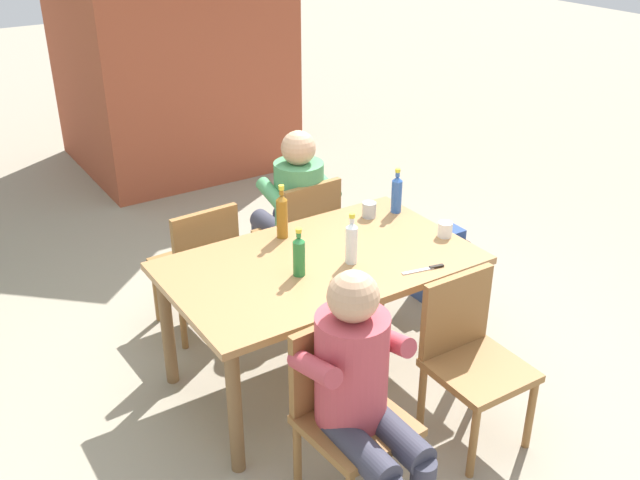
{
  "coord_description": "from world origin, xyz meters",
  "views": [
    {
      "loc": [
        -1.86,
        -2.88,
        2.61
      ],
      "look_at": [
        0.0,
        0.0,
        0.88
      ],
      "focal_mm": 40.96,
      "sensor_mm": 36.0,
      "label": 1
    }
  ],
  "objects_px": {
    "person_in_white_shirt": "(362,388)",
    "brick_kiosk": "(167,11)",
    "bottle_clear": "(352,242)",
    "backpack_by_far_side": "(439,265)",
    "cup_white": "(445,229)",
    "dining_table": "(320,274)",
    "person_in_plaid_shirt": "(293,204)",
    "bottle_green": "(299,255)",
    "chair_near_left": "(346,405)",
    "chair_near_right": "(469,352)",
    "chair_far_right": "(302,233)",
    "bottle_amber": "(282,215)",
    "chair_far_left": "(199,262)",
    "cup_steel": "(369,210)",
    "bottle_blue": "(397,193)",
    "backpack_by_near_side": "(446,272)",
    "table_knife": "(426,269)"
  },
  "relations": [
    {
      "from": "cup_white",
      "to": "brick_kiosk",
      "type": "distance_m",
      "value": 3.98
    },
    {
      "from": "chair_near_left",
      "to": "chair_near_right",
      "type": "xyz_separation_m",
      "value": [
        0.74,
        0.0,
        0.0
      ]
    },
    {
      "from": "bottle_amber",
      "to": "chair_far_right",
      "type": "bearing_deg",
      "value": 47.82
    },
    {
      "from": "chair_far_right",
      "to": "chair_near_right",
      "type": "bearing_deg",
      "value": -90.1
    },
    {
      "from": "cup_white",
      "to": "bottle_clear",
      "type": "bearing_deg",
      "value": 176.92
    },
    {
      "from": "chair_far_left",
      "to": "backpack_by_near_side",
      "type": "xyz_separation_m",
      "value": [
        1.54,
        -0.53,
        -0.29
      ]
    },
    {
      "from": "chair_near_left",
      "to": "bottle_blue",
      "type": "xyz_separation_m",
      "value": [
        1.1,
        1.06,
        0.39
      ]
    },
    {
      "from": "person_in_white_shirt",
      "to": "brick_kiosk",
      "type": "bearing_deg",
      "value": 76.62
    },
    {
      "from": "bottle_blue",
      "to": "bottle_green",
      "type": "bearing_deg",
      "value": -159.01
    },
    {
      "from": "chair_far_left",
      "to": "bottle_amber",
      "type": "height_order",
      "value": "bottle_amber"
    },
    {
      "from": "chair_far_right",
      "to": "dining_table",
      "type": "bearing_deg",
      "value": -115.22
    },
    {
      "from": "chair_near_left",
      "to": "chair_far_left",
      "type": "xyz_separation_m",
      "value": [
        0.01,
        1.58,
        0.0
      ]
    },
    {
      "from": "chair_far_left",
      "to": "bottle_green",
      "type": "relative_size",
      "value": 3.29
    },
    {
      "from": "bottle_green",
      "to": "cup_white",
      "type": "distance_m",
      "value": 0.93
    },
    {
      "from": "person_in_plaid_shirt",
      "to": "backpack_by_far_side",
      "type": "distance_m",
      "value": 1.07
    },
    {
      "from": "chair_near_left",
      "to": "backpack_by_far_side",
      "type": "xyz_separation_m",
      "value": [
        1.54,
        1.12,
        -0.26
      ]
    },
    {
      "from": "chair_far_left",
      "to": "person_in_plaid_shirt",
      "type": "xyz_separation_m",
      "value": [
        0.73,
        0.11,
        0.17
      ]
    },
    {
      "from": "person_in_plaid_shirt",
      "to": "cup_white",
      "type": "xyz_separation_m",
      "value": [
        0.38,
        -1.04,
        0.14
      ]
    },
    {
      "from": "person_in_plaid_shirt",
      "to": "dining_table",
      "type": "bearing_deg",
      "value": -112.29
    },
    {
      "from": "backpack_by_near_side",
      "to": "backpack_by_far_side",
      "type": "height_order",
      "value": "backpack_by_far_side"
    },
    {
      "from": "dining_table",
      "to": "bottle_clear",
      "type": "height_order",
      "value": "bottle_clear"
    },
    {
      "from": "person_in_white_shirt",
      "to": "bottle_green",
      "type": "xyz_separation_m",
      "value": [
        0.19,
        0.82,
        0.21
      ]
    },
    {
      "from": "chair_near_left",
      "to": "chair_far_right",
      "type": "bearing_deg",
      "value": 64.71
    },
    {
      "from": "brick_kiosk",
      "to": "chair_near_left",
      "type": "bearing_deg",
      "value": -103.75
    },
    {
      "from": "bottle_clear",
      "to": "backpack_by_far_side",
      "type": "height_order",
      "value": "bottle_clear"
    },
    {
      "from": "dining_table",
      "to": "cup_white",
      "type": "bearing_deg",
      "value": -10.9
    },
    {
      "from": "dining_table",
      "to": "backpack_by_near_side",
      "type": "bearing_deg",
      "value": 12.51
    },
    {
      "from": "dining_table",
      "to": "brick_kiosk",
      "type": "xyz_separation_m",
      "value": [
        0.74,
        3.78,
        0.78
      ]
    },
    {
      "from": "chair_near_left",
      "to": "brick_kiosk",
      "type": "height_order",
      "value": "brick_kiosk"
    },
    {
      "from": "chair_far_right",
      "to": "table_knife",
      "type": "bearing_deg",
      "value": -88.19
    },
    {
      "from": "cup_white",
      "to": "backpack_by_far_side",
      "type": "height_order",
      "value": "cup_white"
    },
    {
      "from": "bottle_clear",
      "to": "backpack_by_far_side",
      "type": "relative_size",
      "value": 0.61
    },
    {
      "from": "backpack_by_far_side",
      "to": "cup_steel",
      "type": "bearing_deg",
      "value": -177.54
    },
    {
      "from": "dining_table",
      "to": "bottle_clear",
      "type": "relative_size",
      "value": 5.75
    },
    {
      "from": "bottle_clear",
      "to": "cup_white",
      "type": "height_order",
      "value": "bottle_clear"
    },
    {
      "from": "person_in_white_shirt",
      "to": "bottle_blue",
      "type": "relative_size",
      "value": 4.2
    },
    {
      "from": "chair_far_left",
      "to": "person_in_plaid_shirt",
      "type": "distance_m",
      "value": 0.76
    },
    {
      "from": "chair_near_left",
      "to": "person_in_white_shirt",
      "type": "xyz_separation_m",
      "value": [
        0.01,
        -0.11,
        0.17
      ]
    },
    {
      "from": "person_in_white_shirt",
      "to": "brick_kiosk",
      "type": "height_order",
      "value": "brick_kiosk"
    },
    {
      "from": "dining_table",
      "to": "chair_near_left",
      "type": "relative_size",
      "value": 1.88
    },
    {
      "from": "bottle_green",
      "to": "table_knife",
      "type": "height_order",
      "value": "bottle_green"
    },
    {
      "from": "chair_far_left",
      "to": "bottle_blue",
      "type": "height_order",
      "value": "bottle_blue"
    },
    {
      "from": "chair_far_right",
      "to": "table_knife",
      "type": "height_order",
      "value": "chair_far_right"
    },
    {
      "from": "chair_near_right",
      "to": "bottle_amber",
      "type": "xyz_separation_m",
      "value": [
        -0.4,
        1.14,
        0.4
      ]
    },
    {
      "from": "person_in_white_shirt",
      "to": "table_knife",
      "type": "distance_m",
      "value": 0.94
    },
    {
      "from": "chair_near_right",
      "to": "cup_white",
      "type": "height_order",
      "value": "chair_near_right"
    },
    {
      "from": "chair_near_right",
      "to": "table_knife",
      "type": "relative_size",
      "value": 3.63
    },
    {
      "from": "cup_steel",
      "to": "person_in_white_shirt",
      "type": "bearing_deg",
      "value": -127.27
    },
    {
      "from": "backpack_by_near_side",
      "to": "chair_far_left",
      "type": "bearing_deg",
      "value": 161.07
    },
    {
      "from": "bottle_clear",
      "to": "chair_near_right",
      "type": "bearing_deg",
      "value": -70.21
    }
  ]
}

